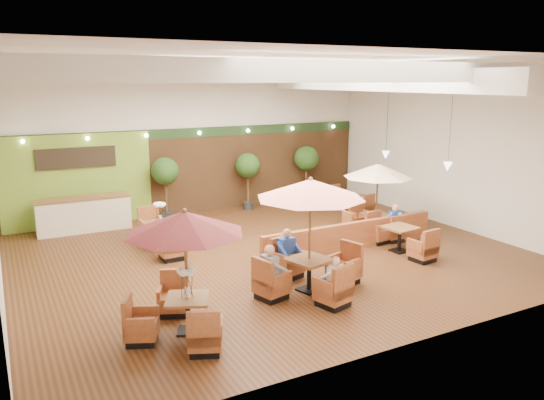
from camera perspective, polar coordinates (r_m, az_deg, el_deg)
room at (r=15.99m, az=-1.38°, el=7.95°), size 14.04×14.00×5.52m
service_counter at (r=18.82m, az=-19.58°, el=-1.46°), size 3.00×0.75×1.18m
booth_divider at (r=16.03m, az=8.47°, el=-3.88°), size 6.06×0.29×0.84m
table_0 at (r=10.48m, az=-9.60°, el=-4.83°), size 2.53×2.69×2.57m
table_1 at (r=12.45m, az=4.12°, el=-1.61°), size 2.87×2.87×2.80m
table_2 at (r=17.43m, az=11.14°, el=1.87°), size 2.30×2.38×2.41m
table_3 at (r=16.23m, az=-11.88°, el=-3.48°), size 0.97×2.80×1.61m
table_4 at (r=16.16m, az=13.55°, el=-4.15°), size 0.95×2.63×0.97m
table_5 at (r=20.89m, az=8.48°, el=-0.23°), size 0.86×2.31×0.84m
topiary_0 at (r=19.38m, az=-11.43°, el=2.82°), size 0.98×0.98×2.29m
topiary_1 at (r=20.55m, az=-2.62°, el=3.50°), size 0.96×0.96×2.23m
topiary_2 at (r=21.78m, az=3.71°, el=4.24°), size 1.01×1.01×2.35m
diner_0 at (r=11.98m, az=6.65°, el=-8.07°), size 0.39×0.34×0.72m
diner_1 at (r=13.61m, az=1.75°, el=-5.25°), size 0.43×0.36×0.82m
diner_2 at (r=12.29m, az=-0.06°, el=-7.20°), size 0.39×0.45×0.86m
diner_3 at (r=17.03m, az=12.99°, el=-1.94°), size 0.38×0.32×0.75m
diner_4 at (r=17.03m, az=12.99°, el=-1.99°), size 0.39×0.34×0.72m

